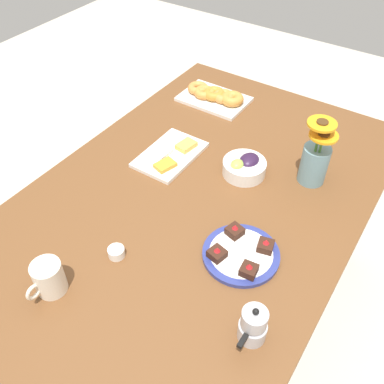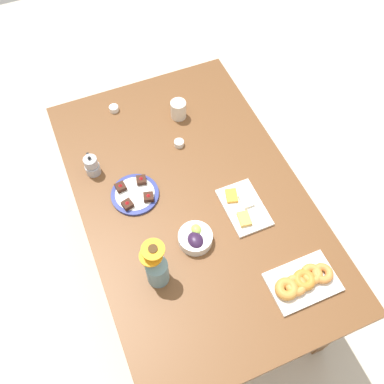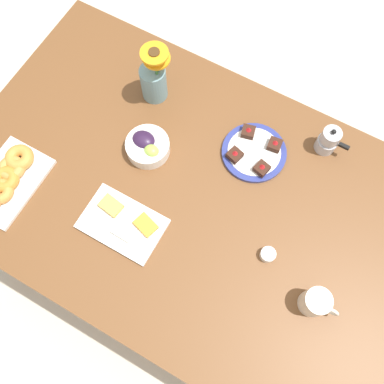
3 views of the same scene
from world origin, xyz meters
name	(u,v)px [view 3 (image 3 of 3)]	position (x,y,z in m)	size (l,w,h in m)	color
ground_plane	(192,247)	(0.00, 0.00, 0.00)	(6.00, 6.00, 0.00)	beige
dining_table	(192,204)	(0.00, 0.00, 0.65)	(1.60, 1.00, 0.74)	brown
coffee_mug	(315,302)	(0.48, -0.13, 0.79)	(0.11, 0.08, 0.10)	silver
grape_bowl	(147,146)	(-0.21, 0.07, 0.77)	(0.15, 0.15, 0.07)	white
cheese_platter	(123,223)	(-0.15, -0.19, 0.75)	(0.26, 0.17, 0.03)	white
croissant_platter	(7,179)	(-0.56, -0.25, 0.76)	(0.19, 0.29, 0.05)	white
jam_cup_berry	(268,254)	(0.30, -0.06, 0.76)	(0.05, 0.05, 0.03)	white
dessert_plate	(254,152)	(0.11, 0.24, 0.75)	(0.22, 0.22, 0.05)	navy
flower_vase	(154,80)	(-0.31, 0.28, 0.83)	(0.11, 0.10, 0.25)	#6B939E
moka_pot	(328,141)	(0.31, 0.38, 0.79)	(0.11, 0.07, 0.12)	#B7B7BC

